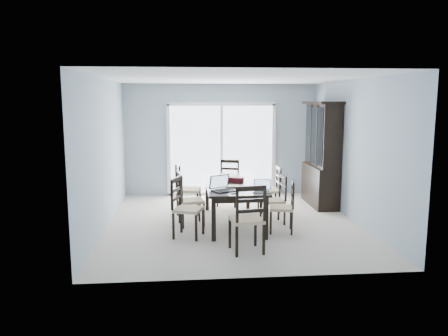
% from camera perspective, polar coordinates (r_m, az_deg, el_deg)
% --- Properties ---
extents(floor, '(5.00, 5.00, 0.00)m').
position_cam_1_polar(floor, '(8.05, 1.18, -7.19)').
color(floor, beige).
rests_on(floor, ground).
extents(ceiling, '(5.00, 5.00, 0.00)m').
position_cam_1_polar(ceiling, '(7.75, 1.24, 11.63)').
color(ceiling, white).
rests_on(ceiling, back_wall).
extents(back_wall, '(4.50, 0.02, 2.60)m').
position_cam_1_polar(back_wall, '(10.27, -0.34, 3.68)').
color(back_wall, '#99A9B7').
rests_on(back_wall, floor).
extents(wall_left, '(0.02, 5.00, 2.60)m').
position_cam_1_polar(wall_left, '(7.87, -15.31, 1.79)').
color(wall_left, '#99A9B7').
rests_on(wall_left, floor).
extents(wall_right, '(0.02, 5.00, 2.60)m').
position_cam_1_polar(wall_right, '(8.35, 16.76, 2.11)').
color(wall_right, '#99A9B7').
rests_on(wall_right, floor).
extents(balcony, '(4.50, 2.00, 0.10)m').
position_cam_1_polar(balcony, '(11.45, -0.75, -2.62)').
color(balcony, gray).
rests_on(balcony, ground).
extents(railing, '(4.50, 0.06, 1.10)m').
position_cam_1_polar(railing, '(12.33, -1.11, 1.03)').
color(railing, '#99999E').
rests_on(railing, balcony).
extents(dining_table, '(1.00, 2.20, 0.75)m').
position_cam_1_polar(dining_table, '(7.89, 1.19, -2.49)').
color(dining_table, black).
rests_on(dining_table, floor).
extents(china_hutch, '(0.50, 1.38, 2.20)m').
position_cam_1_polar(china_hutch, '(9.46, 12.62, 1.63)').
color(china_hutch, black).
rests_on(china_hutch, floor).
extents(sliding_door, '(2.52, 0.05, 2.18)m').
position_cam_1_polar(sliding_door, '(10.27, -0.32, 2.48)').
color(sliding_door, silver).
rests_on(sliding_door, floor).
extents(chair_left_near, '(0.55, 0.54, 1.13)m').
position_cam_1_polar(chair_left_near, '(7.17, -5.43, -4.29)').
color(chair_left_near, black).
rests_on(chair_left_near, floor).
extents(chair_left_mid, '(0.49, 0.48, 1.10)m').
position_cam_1_polar(chair_left_mid, '(7.78, -5.00, -3.36)').
color(chair_left_mid, black).
rests_on(chair_left_mid, floor).
extents(chair_left_far, '(0.51, 0.50, 1.16)m').
position_cam_1_polar(chair_left_far, '(8.65, -5.27, -1.92)').
color(chair_left_far, black).
rests_on(chair_left_far, floor).
extents(chair_right_near, '(0.46, 0.45, 1.02)m').
position_cam_1_polar(chair_right_near, '(7.46, 8.18, -4.29)').
color(chair_right_near, black).
rests_on(chair_right_near, floor).
extents(chair_right_mid, '(0.43, 0.42, 1.02)m').
position_cam_1_polar(chair_right_mid, '(7.99, 6.97, -3.36)').
color(chair_right_mid, black).
rests_on(chair_right_mid, floor).
extents(chair_right_far, '(0.41, 0.40, 1.05)m').
position_cam_1_polar(chair_right_far, '(8.83, 6.46, -2.08)').
color(chair_right_far, black).
rests_on(chair_right_far, floor).
extents(chair_end_near, '(0.51, 0.52, 1.19)m').
position_cam_1_polar(chair_end_near, '(6.33, 3.23, -5.71)').
color(chair_end_near, black).
rests_on(chair_end_near, floor).
extents(chair_end_far, '(0.52, 0.53, 1.11)m').
position_cam_1_polar(chair_end_far, '(9.35, 0.64, -1.26)').
color(chair_end_far, black).
rests_on(chair_end_far, floor).
extents(laptop_dark, '(0.44, 0.40, 0.25)m').
position_cam_1_polar(laptop_dark, '(7.14, 0.02, -2.55)').
color(laptop_dark, black).
rests_on(laptop_dark, dining_table).
extents(laptop_silver, '(0.33, 0.26, 0.20)m').
position_cam_1_polar(laptop_silver, '(7.11, 4.99, -2.75)').
color(laptop_silver, '#B2B2B5').
rests_on(laptop_silver, dining_table).
extents(book_stack, '(0.25, 0.20, 0.04)m').
position_cam_1_polar(book_stack, '(7.41, 1.10, -2.47)').
color(book_stack, maroon).
rests_on(book_stack, dining_table).
extents(cell_phone, '(0.11, 0.06, 0.01)m').
position_cam_1_polar(cell_phone, '(6.95, 1.36, -3.33)').
color(cell_phone, black).
rests_on(cell_phone, dining_table).
extents(game_box, '(0.34, 0.25, 0.08)m').
position_cam_1_polar(game_box, '(8.00, 1.42, -1.49)').
color(game_box, '#430D0E').
rests_on(game_box, dining_table).
extents(hot_tub, '(1.89, 1.73, 0.89)m').
position_cam_1_polar(hot_tub, '(11.52, -3.76, -0.06)').
color(hot_tub, maroon).
rests_on(hot_tub, balcony).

